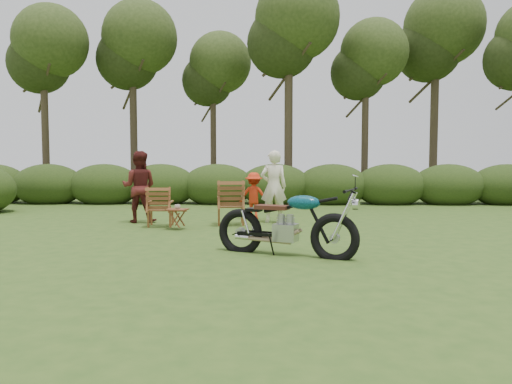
{
  "coord_description": "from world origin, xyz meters",
  "views": [
    {
      "loc": [
        -0.24,
        -8.36,
        1.62
      ],
      "look_at": [
        -0.49,
        1.92,
        0.9
      ],
      "focal_mm": 35.0,
      "sensor_mm": 36.0,
      "label": 1
    }
  ],
  "objects_px": {
    "adult_a": "(274,222)",
    "lawn_chair_left": "(161,226)",
    "side_table": "(177,219)",
    "adult_b": "(140,222)",
    "child": "(254,219)",
    "motorcycle": "(286,255)",
    "lawn_chair_right": "(231,224)",
    "cup": "(177,207)"
  },
  "relations": [
    {
      "from": "adult_b",
      "to": "cup",
      "type": "bearing_deg",
      "value": 134.39
    },
    {
      "from": "side_table",
      "to": "cup",
      "type": "xyz_separation_m",
      "value": [
        0.0,
        0.0,
        0.28
      ]
    },
    {
      "from": "lawn_chair_left",
      "to": "child",
      "type": "relative_size",
      "value": 0.76
    },
    {
      "from": "motorcycle",
      "to": "child",
      "type": "relative_size",
      "value": 1.9
    },
    {
      "from": "adult_b",
      "to": "side_table",
      "type": "bearing_deg",
      "value": 134.25
    },
    {
      "from": "cup",
      "to": "lawn_chair_right",
      "type": "bearing_deg",
      "value": 37.23
    },
    {
      "from": "side_table",
      "to": "cup",
      "type": "distance_m",
      "value": 0.28
    },
    {
      "from": "cup",
      "to": "adult_b",
      "type": "height_order",
      "value": "adult_b"
    },
    {
      "from": "motorcycle",
      "to": "adult_b",
      "type": "bearing_deg",
      "value": 152.68
    },
    {
      "from": "cup",
      "to": "adult_b",
      "type": "bearing_deg",
      "value": 134.19
    },
    {
      "from": "child",
      "to": "cup",
      "type": "bearing_deg",
      "value": 55.68
    },
    {
      "from": "lawn_chair_right",
      "to": "cup",
      "type": "xyz_separation_m",
      "value": [
        -1.13,
        -0.86,
        0.51
      ]
    },
    {
      "from": "cup",
      "to": "adult_a",
      "type": "height_order",
      "value": "adult_a"
    },
    {
      "from": "lawn_chair_left",
      "to": "adult_b",
      "type": "distance_m",
      "value": 0.95
    },
    {
      "from": "motorcycle",
      "to": "cup",
      "type": "height_order",
      "value": "motorcycle"
    },
    {
      "from": "cup",
      "to": "adult_a",
      "type": "distance_m",
      "value": 2.56
    },
    {
      "from": "adult_a",
      "to": "lawn_chair_left",
      "type": "bearing_deg",
      "value": 10.69
    },
    {
      "from": "side_table",
      "to": "child",
      "type": "xyz_separation_m",
      "value": [
        1.66,
        1.94,
        -0.23
      ]
    },
    {
      "from": "side_table",
      "to": "adult_b",
      "type": "xyz_separation_m",
      "value": [
        -1.17,
        1.21,
        -0.23
      ]
    },
    {
      "from": "motorcycle",
      "to": "cup",
      "type": "distance_m",
      "value": 3.72
    },
    {
      "from": "motorcycle",
      "to": "adult_a",
      "type": "xyz_separation_m",
      "value": [
        -0.15,
        4.13,
        0.0
      ]
    },
    {
      "from": "motorcycle",
      "to": "adult_b",
      "type": "distance_m",
      "value": 5.36
    },
    {
      "from": "motorcycle",
      "to": "adult_a",
      "type": "height_order",
      "value": "adult_a"
    },
    {
      "from": "adult_a",
      "to": "adult_b",
      "type": "distance_m",
      "value": 3.34
    },
    {
      "from": "lawn_chair_right",
      "to": "adult_a",
      "type": "xyz_separation_m",
      "value": [
        1.03,
        0.4,
        0.0
      ]
    },
    {
      "from": "adult_a",
      "to": "cup",
      "type": "bearing_deg",
      "value": 25.52
    },
    {
      "from": "lawn_chair_left",
      "to": "side_table",
      "type": "xyz_separation_m",
      "value": [
        0.49,
        -0.53,
        0.23
      ]
    },
    {
      "from": "adult_a",
      "to": "motorcycle",
      "type": "bearing_deg",
      "value": 87.42
    },
    {
      "from": "motorcycle",
      "to": "adult_b",
      "type": "height_order",
      "value": "adult_b"
    },
    {
      "from": "side_table",
      "to": "child",
      "type": "relative_size",
      "value": 0.38
    },
    {
      "from": "motorcycle",
      "to": "lawn_chair_left",
      "type": "distance_m",
      "value": 4.41
    },
    {
      "from": "adult_b",
      "to": "child",
      "type": "relative_size",
      "value": 1.45
    },
    {
      "from": "cup",
      "to": "adult_b",
      "type": "relative_size",
      "value": 0.07
    },
    {
      "from": "adult_b",
      "to": "child",
      "type": "height_order",
      "value": "adult_b"
    },
    {
      "from": "lawn_chair_right",
      "to": "child",
      "type": "distance_m",
      "value": 1.2
    },
    {
      "from": "motorcycle",
      "to": "lawn_chair_left",
      "type": "bearing_deg",
      "value": 151.76
    },
    {
      "from": "lawn_chair_left",
      "to": "adult_a",
      "type": "bearing_deg",
      "value": -168.23
    },
    {
      "from": "motorcycle",
      "to": "cup",
      "type": "xyz_separation_m",
      "value": [
        -2.32,
        2.87,
        0.51
      ]
    },
    {
      "from": "motorcycle",
      "to": "lawn_chair_right",
      "type": "xyz_separation_m",
      "value": [
        -1.19,
        3.73,
        0.0
      ]
    },
    {
      "from": "side_table",
      "to": "adult_b",
      "type": "relative_size",
      "value": 0.26
    },
    {
      "from": "lawn_chair_right",
      "to": "side_table",
      "type": "bearing_deg",
      "value": 31.62
    },
    {
      "from": "lawn_chair_right",
      "to": "adult_a",
      "type": "bearing_deg",
      "value": -164.27
    }
  ]
}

